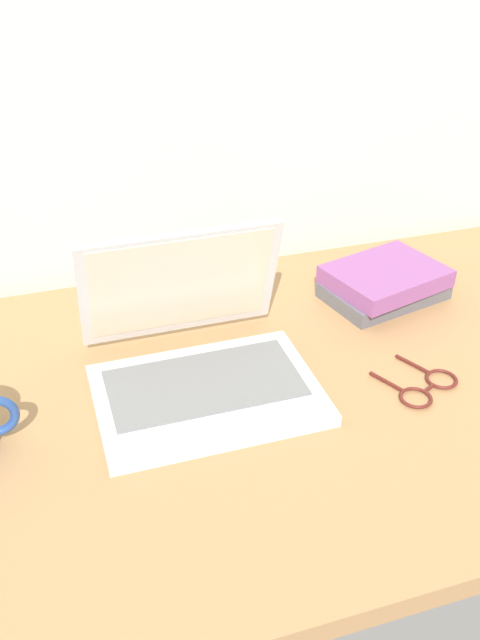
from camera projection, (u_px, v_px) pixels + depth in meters
name	position (u px, v px, depth m)	size (l,w,h in m)	color
desk	(272.00, 392.00, 1.02)	(1.60, 0.76, 0.03)	#A87A4C
laptop	(198.00, 355.00, 1.00)	(0.31, 0.29, 0.21)	silver
eyeglasses	(427.00, 387.00, 1.00)	(0.13, 0.13, 0.01)	#591E19
book_stack	(385.00, 283.00, 1.21)	(0.22, 0.19, 0.06)	#595960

